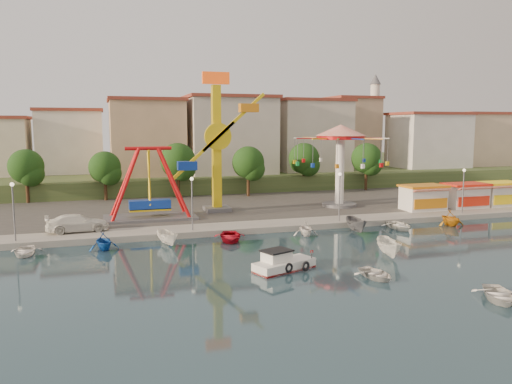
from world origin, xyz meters
name	(u,v)px	position (x,y,z in m)	size (l,w,h in m)	color
ground	(322,264)	(0.00, 0.00, 0.00)	(200.00, 200.00, 0.00)	#152E3B
quay_deck	(189,180)	(0.00, 62.00, 0.30)	(200.00, 100.00, 0.60)	#9E998E
asphalt_pad	(229,202)	(0.00, 30.00, 0.60)	(90.00, 28.00, 0.01)	#4C4944
hill_terrace	(185,171)	(0.00, 67.00, 1.50)	(200.00, 60.00, 3.00)	#384C26
pirate_ship_ride	(149,185)	(-11.44, 20.41, 4.39)	(10.00, 5.00, 8.00)	#59595E
kamikaze_tower	(220,146)	(-2.80, 22.97, 8.44)	(7.68, 3.10, 16.50)	#59595E
wave_swinger	(340,147)	(12.52, 22.00, 8.20)	(11.60, 11.60, 10.40)	#59595E
booth_left	(423,197)	(21.09, 16.49, 2.16)	(5.40, 3.78, 3.08)	white
booth_mid	(466,195)	(27.34, 16.49, 2.16)	(5.40, 3.78, 3.08)	white
booth_right	(500,194)	(32.65, 16.49, 2.16)	(5.40, 3.78, 3.08)	white
lamp_post_0	(14,213)	(-24.00, 13.00, 3.10)	(0.14, 0.14, 5.00)	#59595E
lamp_post_1	(192,205)	(-8.00, 13.00, 3.10)	(0.14, 0.14, 5.00)	#59595E
lamp_post_2	(339,198)	(8.00, 13.00, 3.10)	(0.14, 0.14, 5.00)	#59595E
lamp_post_3	(463,192)	(24.00, 13.00, 3.10)	(0.14, 0.14, 5.00)	#59595E
tree_0	(26,167)	(-26.00, 36.98, 5.47)	(4.60, 4.60, 7.19)	#382314
tree_1	(105,167)	(-16.00, 36.24, 5.20)	(4.35, 4.35, 6.80)	#382314
tree_2	(178,161)	(-6.00, 35.81, 5.92)	(5.02, 5.02, 7.85)	#382314
tree_3	(248,162)	(4.00, 34.36, 5.55)	(4.68, 4.68, 7.32)	#382314
tree_4	(304,159)	(14.00, 37.35, 5.75)	(4.86, 4.86, 7.60)	#382314
tree_5	(367,158)	(24.00, 35.54, 5.71)	(4.83, 4.83, 7.54)	#382314
building_1	(69,148)	(-21.33, 51.38, 7.32)	(12.33, 9.01, 8.63)	silver
building_2	(151,139)	(-8.19, 51.96, 8.62)	(11.95, 9.28, 11.23)	tan
building_3	(234,145)	(5.60, 48.80, 7.60)	(12.59, 10.50, 9.20)	beige
building_4	(299,143)	(19.07, 52.20, 7.62)	(10.75, 9.23, 9.24)	beige
building_5	(367,138)	(32.37, 50.33, 8.61)	(12.77, 10.96, 11.21)	tan
building_6	(425,134)	(44.15, 48.77, 9.18)	(8.23, 8.98, 12.36)	silver
building_7	(458,142)	(56.03, 53.70, 7.38)	(11.59, 10.93, 8.76)	beige
minaret	(374,117)	(36.00, 54.00, 12.55)	(2.80, 2.80, 18.00)	silver
cabin_motorboat	(283,264)	(-3.56, -0.75, 0.46)	(5.22, 3.47, 1.72)	white
rowboat_a	(376,274)	(2.12, -4.65, 0.33)	(2.30, 3.22, 0.67)	silver
rowboat_b	(499,295)	(7.06, -10.95, 0.38)	(2.63, 3.68, 0.76)	white
skiff	(389,248)	(6.26, 0.28, 0.78)	(1.52, 4.03, 1.56)	white
van	(77,223)	(-18.85, 15.60, 1.45)	(2.38, 5.85, 1.70)	white
moored_boat_0	(25,251)	(-22.86, 9.80, 0.36)	(2.50, 3.49, 0.72)	white
moored_boat_1	(103,241)	(-16.47, 9.80, 0.78)	(2.57, 2.98, 1.57)	#1249A5
moored_boat_2	(168,238)	(-10.87, 9.80, 0.69)	(1.35, 3.59, 1.38)	white
moored_boat_3	(230,236)	(-4.98, 9.80, 0.44)	(3.01, 4.21, 0.87)	#B30E20
moored_boat_4	(306,228)	(2.74, 9.80, 0.76)	(2.48, 2.88, 1.52)	white
moored_boat_5	(356,225)	(8.39, 9.80, 0.78)	(1.52, 4.03, 1.56)	#5B5B60
moored_boat_6	(399,225)	(13.45, 9.80, 0.41)	(2.84, 3.97, 0.82)	white
moored_boat_7	(450,218)	(19.86, 9.80, 0.86)	(2.81, 3.25, 1.71)	orange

